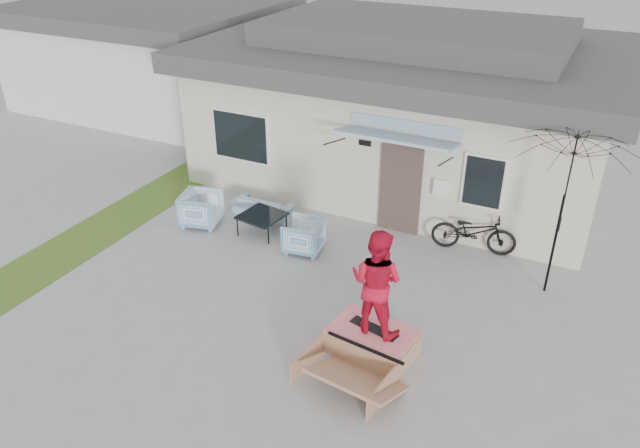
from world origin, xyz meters
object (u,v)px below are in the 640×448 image
at_px(loveseat, 263,203).
at_px(armchair_left, 201,207).
at_px(patio_umbrella, 561,212).
at_px(coffee_table, 262,223).
at_px(bicycle, 474,227).
at_px(skateboard, 374,328).
at_px(skate_ramp, 372,341).
at_px(armchair_right, 303,234).
at_px(skater, 376,280).

distance_m(loveseat, armchair_left, 1.50).
xyz_separation_m(armchair_left, patio_umbrella, (7.70, 0.74, 1.31)).
bearing_deg(coffee_table, patio_umbrella, 4.19).
height_order(armchair_left, bicycle, bicycle).
distance_m(loveseat, patio_umbrella, 6.83).
bearing_deg(patio_umbrella, skateboard, -126.68).
height_order(patio_umbrella, skateboard, patio_umbrella).
distance_m(coffee_table, bicycle, 4.75).
bearing_deg(loveseat, patio_umbrella, 178.36).
distance_m(patio_umbrella, skate_ramp, 4.29).
xyz_separation_m(coffee_table, skateboard, (3.85, -2.73, 0.27)).
distance_m(armchair_right, skater, 3.73).
distance_m(armchair_left, skateboard, 5.86).
bearing_deg(skateboard, skater, 0.00).
relative_size(patio_umbrella, skater, 1.34).
distance_m(coffee_table, skate_ramp, 4.74).
xyz_separation_m(skate_ramp, skateboard, (0.01, 0.05, 0.26)).
xyz_separation_m(skate_ramp, skater, (0.01, 0.05, 1.23)).
bearing_deg(skate_ramp, skateboard, 90.00).
bearing_deg(armchair_right, coffee_table, -111.43).
xyz_separation_m(loveseat, skate_ramp, (4.29, -3.56, -0.06)).
xyz_separation_m(armchair_left, skateboard, (5.33, -2.44, 0.05)).
bearing_deg(bicycle, loveseat, 86.70).
height_order(patio_umbrella, skater, skater).
relative_size(armchair_right, bicycle, 0.44).
relative_size(loveseat, coffee_table, 1.66).
bearing_deg(skate_ramp, skater, 90.00).
height_order(armchair_right, skate_ramp, armchair_right).
distance_m(patio_umbrella, skateboard, 4.16).
relative_size(armchair_left, skateboard, 1.00).
xyz_separation_m(armchair_right, patio_umbrella, (4.99, 0.75, 1.35)).
bearing_deg(skateboard, loveseat, 153.34).
bearing_deg(skateboard, skate_ramp, -84.52).
bearing_deg(patio_umbrella, bicycle, 152.58).
height_order(coffee_table, bicycle, bicycle).
bearing_deg(coffee_table, loveseat, 119.30).
xyz_separation_m(coffee_table, skater, (3.85, -2.73, 1.23)).
height_order(bicycle, skater, skater).
height_order(loveseat, bicycle, bicycle).
distance_m(bicycle, skate_ramp, 4.17).
bearing_deg(skate_ramp, armchair_right, 143.67).
xyz_separation_m(bicycle, skate_ramp, (-0.70, -4.10, -0.35)).
bearing_deg(armchair_left, armchair_right, -105.34).
distance_m(armchair_right, skate_ramp, 3.61).
relative_size(armchair_right, skater, 0.43).
xyz_separation_m(patio_umbrella, skateboard, (-2.37, -3.18, -1.26)).
height_order(skate_ramp, skater, skater).
distance_m(bicycle, skater, 4.20).
xyz_separation_m(armchair_left, coffee_table, (1.48, 0.29, -0.22)).
bearing_deg(patio_umbrella, loveseat, 177.12).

